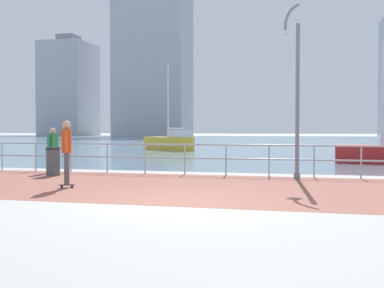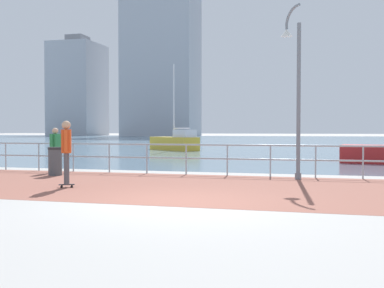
{
  "view_description": "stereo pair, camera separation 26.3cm",
  "coord_description": "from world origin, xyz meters",
  "views": [
    {
      "loc": [
        2.6,
        -9.43,
        1.52
      ],
      "look_at": [
        -0.57,
        3.51,
        1.1
      ],
      "focal_mm": 44.22,
      "sensor_mm": 36.0,
      "label": 1
    },
    {
      "loc": [
        2.86,
        -9.37,
        1.52
      ],
      "look_at": [
        -0.57,
        3.51,
        1.1
      ],
      "focal_mm": 44.22,
      "sensor_mm": 36.0,
      "label": 2
    }
  ],
  "objects": [
    {
      "name": "ground",
      "position": [
        0.0,
        40.0,
        0.0
      ],
      "size": [
        220.0,
        220.0,
        0.0
      ],
      "primitive_type": "plane",
      "color": "#ADAAA5"
    },
    {
      "name": "tower_brick",
      "position": [
        -29.63,
        87.0,
        15.53
      ],
      "size": [
        15.21,
        10.38,
        32.72
      ],
      "color": "#A3A8B2",
      "rests_on": "ground"
    },
    {
      "name": "tower_slate",
      "position": [
        -53.91,
        95.35,
        11.29
      ],
      "size": [
        10.78,
        12.22,
        24.24
      ],
      "color": "#A3A8B2",
      "rests_on": "ground"
    },
    {
      "name": "skateboarder",
      "position": [
        -3.44,
        1.61,
        1.05
      ],
      "size": [
        0.41,
        0.53,
        1.74
      ],
      "color": "black",
      "rests_on": "ground"
    },
    {
      "name": "lamppost",
      "position": [
        2.17,
        5.36,
        2.93
      ],
      "size": [
        0.67,
        0.65,
        5.3
      ],
      "color": "slate",
      "rests_on": "ground"
    },
    {
      "name": "harbor_water",
      "position": [
        0.0,
        50.85,
        0.0
      ],
      "size": [
        180.0,
        88.0,
        0.0
      ],
      "primitive_type": "cube",
      "color": "slate",
      "rests_on": "ground"
    },
    {
      "name": "waterfront_railing",
      "position": [
        0.0,
        5.85,
        0.71
      ],
      "size": [
        25.25,
        0.06,
        1.03
      ],
      "color": "#9EADB7",
      "rests_on": "ground"
    },
    {
      "name": "bystander",
      "position": [
        -6.11,
        5.5,
        0.91
      ],
      "size": [
        0.26,
        0.55,
        1.57
      ],
      "color": "#384C7A",
      "rests_on": "ground"
    },
    {
      "name": "brick_paving",
      "position": [
        0.0,
        2.63,
        0.0
      ],
      "size": [
        28.0,
        6.44,
        0.01
      ],
      "primitive_type": "cube",
      "color": "#935647",
      "rests_on": "ground"
    },
    {
      "name": "sailboat_white",
      "position": [
        -7.08,
        23.21,
        0.59
      ],
      "size": [
        4.33,
        3.82,
        6.22
      ],
      "color": "gold",
      "rests_on": "ground"
    },
    {
      "name": "trash_bin",
      "position": [
        -5.47,
        4.42,
        0.47
      ],
      "size": [
        0.46,
        0.46,
        0.93
      ],
      "color": "#474C51",
      "rests_on": "ground"
    }
  ]
}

